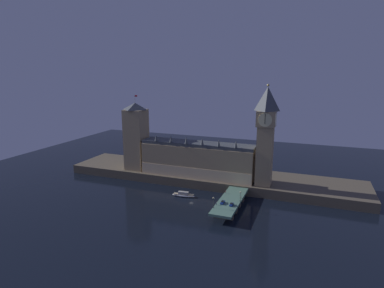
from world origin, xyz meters
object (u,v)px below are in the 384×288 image
clock_tower (266,133)px  street_lamp_mid (240,195)px  street_lamp_near (213,201)px  car_southbound_lead (232,204)px  victoria_tower (136,136)px  car_northbound_trail (223,202)px  pedestrian_near_rail (216,204)px  boat_upstream (183,195)px  pedestrian_mid_walk (241,197)px  pedestrian_far_rail (225,192)px

clock_tower → street_lamp_mid: clock_tower is taller
clock_tower → street_lamp_near: (-20.64, -46.18, -32.12)m
car_southbound_lead → street_lamp_near: (-8.82, -6.78, 3.35)m
clock_tower → victoria_tower: size_ratio=1.16×
car_northbound_trail → pedestrian_near_rail: (-2.81, -3.37, 0.14)m
victoria_tower → boat_upstream: size_ratio=3.67×
pedestrian_mid_walk → pedestrian_far_rail: pedestrian_mid_walk is taller
car_northbound_trail → street_lamp_mid: street_lamp_mid is taller
pedestrian_mid_walk → boat_upstream: size_ratio=0.11×
pedestrian_mid_walk → street_lamp_mid: bearing=-84.5°
pedestrian_far_rail → street_lamp_mid: (11.62, -9.69, 3.04)m
victoria_tower → pedestrian_far_rail: bearing=-17.3°
victoria_tower → car_southbound_lead: 99.33m
car_northbound_trail → pedestrian_mid_walk: (8.42, 11.07, 0.25)m
car_northbound_trail → street_lamp_near: street_lamp_near is taller
pedestrian_near_rail → pedestrian_far_rail: size_ratio=1.00×
car_southbound_lead → pedestrian_far_rail: pedestrian_far_rail is taller
clock_tower → boat_upstream: (-48.12, -23.93, -40.51)m
car_northbound_trail → pedestrian_mid_walk: 13.91m
victoria_tower → pedestrian_near_rail: (77.84, -44.16, -25.83)m
street_lamp_near → pedestrian_near_rail: bearing=84.9°
pedestrian_mid_walk → car_southbound_lead: bearing=-103.0°
victoria_tower → pedestrian_near_rail: bearing=-29.6°
car_southbound_lead → pedestrian_far_rail: size_ratio=2.57×
car_southbound_lead → pedestrian_far_rail: 19.54m
car_southbound_lead → pedestrian_far_rail: (-8.42, 17.63, 0.15)m
pedestrian_near_rail → boat_upstream: pedestrian_near_rail is taller
victoria_tower → pedestrian_mid_walk: (89.06, -29.71, -25.72)m
street_lamp_near → street_lamp_mid: (12.02, 14.72, -0.16)m
pedestrian_near_rail → boat_upstream: size_ratio=0.10×
boat_upstream → pedestrian_near_rail: bearing=-32.5°
pedestrian_far_rail → car_southbound_lead: bearing=-64.5°
car_southbound_lead → street_lamp_mid: (3.21, 7.94, 3.20)m
street_lamp_mid → clock_tower: bearing=74.7°
pedestrian_mid_walk → pedestrian_far_rail: (-11.22, 5.50, -0.11)m
clock_tower → pedestrian_far_rail: bearing=-132.9°
victoria_tower → street_lamp_mid: size_ratio=9.26×
victoria_tower → car_northbound_trail: bearing=-26.8°
pedestrian_mid_walk → boat_upstream: 39.60m
car_northbound_trail → street_lamp_mid: (8.82, 6.88, 3.18)m
car_southbound_lead → pedestrian_near_rail: size_ratio=2.56×
street_lamp_near → street_lamp_mid: street_lamp_near is taller
pedestrian_far_rail → boat_upstream: size_ratio=0.10×
car_northbound_trail → street_lamp_mid: 11.63m
victoria_tower → car_northbound_trail: size_ratio=12.04×
street_lamp_near → pedestrian_far_rail: bearing=89.1°
pedestrian_near_rail → pedestrian_far_rail: bearing=90.0°
pedestrian_near_rail → street_lamp_mid: 15.79m
street_lamp_mid → street_lamp_near: bearing=-129.2°
car_southbound_lead → pedestrian_near_rail: 8.73m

